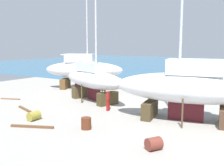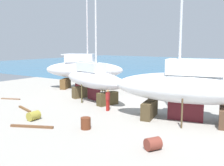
% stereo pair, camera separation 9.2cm
% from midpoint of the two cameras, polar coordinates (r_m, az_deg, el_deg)
% --- Properties ---
extents(ground_plane, '(44.92, 44.92, 0.00)m').
position_cam_midpoint_polar(ground_plane, '(22.19, -1.15, -5.61)').
color(ground_plane, '#9A968D').
extents(sailboat_small_center, '(10.68, 5.07, 18.40)m').
position_cam_midpoint_polar(sailboat_small_center, '(18.82, 15.96, -0.80)').
color(sailboat_small_center, '#443721').
rests_on(sailboat_small_center, ground).
extents(sailboat_mid_port, '(9.77, 6.41, 14.10)m').
position_cam_midpoint_polar(sailboat_mid_port, '(31.80, -6.36, 2.96)').
color(sailboat_mid_port, brown).
rests_on(sailboat_mid_port, ground).
extents(sailboat_far_slipway, '(8.99, 4.92, 15.19)m').
position_cam_midpoint_polar(sailboat_far_slipway, '(24.88, -4.19, 0.86)').
color(sailboat_far_slipway, '#463B21').
rests_on(sailboat_far_slipway, ground).
extents(worker, '(0.36, 0.49, 1.74)m').
position_cam_midpoint_polar(worker, '(21.32, -1.00, -3.70)').
color(worker, maroon).
rests_on(worker, ground).
extents(barrel_tipped_right, '(0.68, 0.88, 0.64)m').
position_cam_midpoint_polar(barrel_tipped_right, '(19.63, -16.83, -6.87)').
color(barrel_tipped_right, olive).
rests_on(barrel_tipped_right, ground).
extents(barrel_tipped_left, '(0.78, 0.78, 0.75)m').
position_cam_midpoint_polar(barrel_tipped_left, '(16.95, -5.82, -8.76)').
color(barrel_tipped_left, '#5C2C18').
rests_on(barrel_tipped_left, ground).
extents(barrel_rust_near, '(0.95, 0.99, 0.66)m').
position_cam_midpoint_polar(barrel_rust_near, '(13.87, 8.93, -12.98)').
color(barrel_rust_near, brown).
rests_on(barrel_rust_near, ground).
extents(timber_short_cross, '(2.34, 0.87, 0.14)m').
position_cam_midpoint_polar(timber_short_cross, '(22.93, -18.63, -5.42)').
color(timber_short_cross, brown).
rests_on(timber_short_cross, ground).
extents(timber_long_fore, '(1.95, 0.97, 0.10)m').
position_cam_midpoint_polar(timber_long_fore, '(27.75, -21.41, -3.25)').
color(timber_long_fore, brown).
rests_on(timber_long_fore, ground).
extents(timber_plank_far, '(2.71, 1.43, 0.15)m').
position_cam_midpoint_polar(timber_plank_far, '(18.01, -17.19, -9.08)').
color(timber_plank_far, brown).
rests_on(timber_plank_far, ground).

